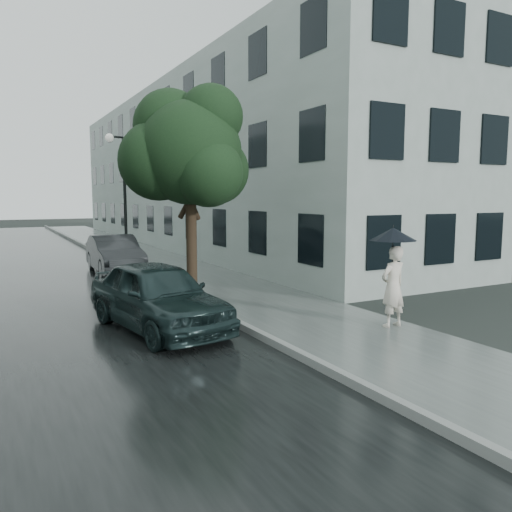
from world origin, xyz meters
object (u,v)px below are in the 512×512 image
pedestrian (393,287)px  street_tree (189,152)px  car_near (158,296)px  lamp_post (121,193)px  car_far (115,254)px

pedestrian → street_tree: (-2.81, 4.96, 3.16)m
street_tree → car_near: 4.65m
street_tree → lamp_post: street_tree is taller
street_tree → car_near: street_tree is taller
car_near → car_far: 8.58m
pedestrian → lamp_post: lamp_post is taller
pedestrian → street_tree: size_ratio=0.30×
street_tree → lamp_post: size_ratio=1.11×
pedestrian → lamp_post: (-3.02, 11.98, 2.11)m
pedestrian → lamp_post: 12.54m
lamp_post → car_far: lamp_post is taller
car_far → street_tree: bearing=-80.8°
car_near → car_far: (0.97, 8.52, -0.03)m
lamp_post → pedestrian: bearing=-83.7°
pedestrian → car_near: (-4.60, 2.23, -0.16)m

